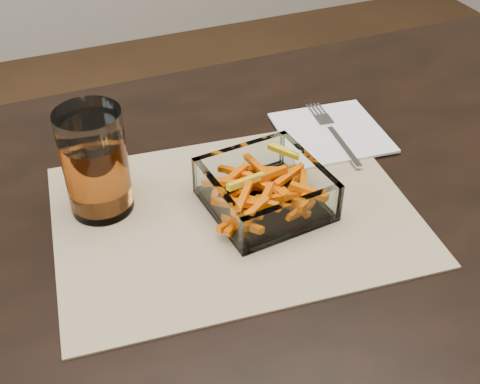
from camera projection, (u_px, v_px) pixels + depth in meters
name	position (u px, v px, depth m)	size (l,w,h in m)	color
dining_table	(344.00, 259.00, 0.83)	(1.60, 0.90, 0.75)	black
placemat	(235.00, 214.00, 0.77)	(0.45, 0.33, 0.00)	tan
glass_bowl	(265.00, 192.00, 0.76)	(0.15, 0.15, 0.05)	white
tumbler	(96.00, 166.00, 0.74)	(0.08, 0.08, 0.14)	white
napkin	(331.00, 132.00, 0.91)	(0.15, 0.15, 0.00)	white
fork	(332.00, 131.00, 0.91)	(0.03, 0.18, 0.00)	silver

